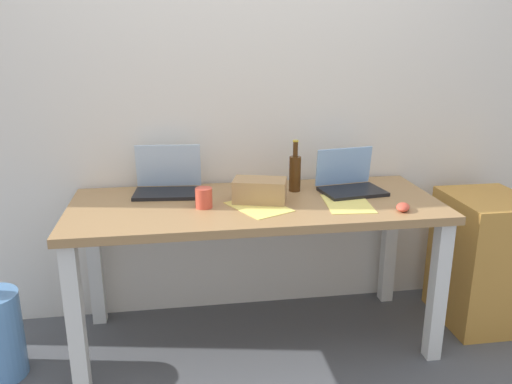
{
  "coord_description": "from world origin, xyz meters",
  "views": [
    {
      "loc": [
        -0.36,
        -2.37,
        1.54
      ],
      "look_at": [
        0.0,
        0.0,
        0.81
      ],
      "focal_mm": 36.37,
      "sensor_mm": 36.0,
      "label": 1
    }
  ],
  "objects_px": {
    "desk": "(256,221)",
    "filing_cabinet": "(482,260)",
    "computer_mouse": "(403,207)",
    "laptop_left": "(168,182)",
    "laptop_right": "(350,183)",
    "coffee_mug": "(204,198)",
    "cardboard_box": "(260,190)",
    "beer_bottle": "(295,172)"
  },
  "relations": [
    {
      "from": "coffee_mug",
      "to": "filing_cabinet",
      "type": "height_order",
      "value": "coffee_mug"
    },
    {
      "from": "laptop_right",
      "to": "cardboard_box",
      "type": "relative_size",
      "value": 1.36
    },
    {
      "from": "beer_bottle",
      "to": "cardboard_box",
      "type": "relative_size",
      "value": 1.06
    },
    {
      "from": "laptop_left",
      "to": "laptop_right",
      "type": "height_order",
      "value": "laptop_left"
    },
    {
      "from": "laptop_left",
      "to": "coffee_mug",
      "type": "distance_m",
      "value": 0.31
    },
    {
      "from": "desk",
      "to": "cardboard_box",
      "type": "height_order",
      "value": "cardboard_box"
    },
    {
      "from": "laptop_left",
      "to": "beer_bottle",
      "type": "distance_m",
      "value": 0.65
    },
    {
      "from": "laptop_right",
      "to": "cardboard_box",
      "type": "xyz_separation_m",
      "value": [
        -0.49,
        -0.1,
        0.01
      ]
    },
    {
      "from": "cardboard_box",
      "to": "filing_cabinet",
      "type": "xyz_separation_m",
      "value": [
        1.23,
        0.0,
        -0.45
      ]
    },
    {
      "from": "computer_mouse",
      "to": "cardboard_box",
      "type": "bearing_deg",
      "value": -170.75
    },
    {
      "from": "laptop_right",
      "to": "filing_cabinet",
      "type": "height_order",
      "value": "laptop_right"
    },
    {
      "from": "desk",
      "to": "filing_cabinet",
      "type": "relative_size",
      "value": 2.49
    },
    {
      "from": "beer_bottle",
      "to": "cardboard_box",
      "type": "xyz_separation_m",
      "value": [
        -0.21,
        -0.15,
        -0.05
      ]
    },
    {
      "from": "laptop_left",
      "to": "coffee_mug",
      "type": "height_order",
      "value": "laptop_left"
    },
    {
      "from": "beer_bottle",
      "to": "computer_mouse",
      "type": "bearing_deg",
      "value": -42.08
    },
    {
      "from": "laptop_left",
      "to": "cardboard_box",
      "type": "bearing_deg",
      "value": -25.39
    },
    {
      "from": "laptop_left",
      "to": "laptop_right",
      "type": "bearing_deg",
      "value": -6.71
    },
    {
      "from": "cardboard_box",
      "to": "filing_cabinet",
      "type": "relative_size",
      "value": 0.35
    },
    {
      "from": "laptop_right",
      "to": "desk",
      "type": "bearing_deg",
      "value": -168.42
    },
    {
      "from": "computer_mouse",
      "to": "filing_cabinet",
      "type": "bearing_deg",
      "value": 51.14
    },
    {
      "from": "beer_bottle",
      "to": "desk",
      "type": "bearing_deg",
      "value": -145.92
    },
    {
      "from": "laptop_left",
      "to": "filing_cabinet",
      "type": "xyz_separation_m",
      "value": [
        1.67,
        -0.21,
        -0.45
      ]
    },
    {
      "from": "desk",
      "to": "laptop_left",
      "type": "relative_size",
      "value": 5.11
    },
    {
      "from": "laptop_left",
      "to": "beer_bottle",
      "type": "relative_size",
      "value": 1.31
    },
    {
      "from": "laptop_right",
      "to": "filing_cabinet",
      "type": "xyz_separation_m",
      "value": [
        0.74,
        -0.1,
        -0.44
      ]
    },
    {
      "from": "cardboard_box",
      "to": "coffee_mug",
      "type": "bearing_deg",
      "value": -169.59
    },
    {
      "from": "desk",
      "to": "laptop_left",
      "type": "xyz_separation_m",
      "value": [
        -0.42,
        0.21,
        0.16
      ]
    },
    {
      "from": "laptop_right",
      "to": "computer_mouse",
      "type": "relative_size",
      "value": 3.41
    },
    {
      "from": "filing_cabinet",
      "to": "coffee_mug",
      "type": "bearing_deg",
      "value": -178.0
    },
    {
      "from": "cardboard_box",
      "to": "laptop_left",
      "type": "bearing_deg",
      "value": 154.61
    },
    {
      "from": "desk",
      "to": "coffee_mug",
      "type": "distance_m",
      "value": 0.3
    },
    {
      "from": "laptop_left",
      "to": "computer_mouse",
      "type": "xyz_separation_m",
      "value": [
        1.07,
        -0.44,
        -0.04
      ]
    },
    {
      "from": "laptop_left",
      "to": "filing_cabinet",
      "type": "bearing_deg",
      "value": -7.06
    },
    {
      "from": "laptop_right",
      "to": "coffee_mug",
      "type": "xyz_separation_m",
      "value": [
        -0.76,
        -0.15,
        0.0
      ]
    },
    {
      "from": "computer_mouse",
      "to": "cardboard_box",
      "type": "xyz_separation_m",
      "value": [
        -0.63,
        0.23,
        0.04
      ]
    },
    {
      "from": "desk",
      "to": "coffee_mug",
      "type": "xyz_separation_m",
      "value": [
        -0.25,
        -0.05,
        0.15
      ]
    },
    {
      "from": "laptop_right",
      "to": "beer_bottle",
      "type": "relative_size",
      "value": 1.27
    },
    {
      "from": "computer_mouse",
      "to": "filing_cabinet",
      "type": "xyz_separation_m",
      "value": [
        0.6,
        0.24,
        -0.41
      ]
    },
    {
      "from": "laptop_right",
      "to": "beer_bottle",
      "type": "distance_m",
      "value": 0.29
    },
    {
      "from": "laptop_right",
      "to": "beer_bottle",
      "type": "bearing_deg",
      "value": 169.9
    },
    {
      "from": "desk",
      "to": "filing_cabinet",
      "type": "height_order",
      "value": "desk"
    },
    {
      "from": "laptop_right",
      "to": "coffee_mug",
      "type": "relative_size",
      "value": 3.59
    }
  ]
}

